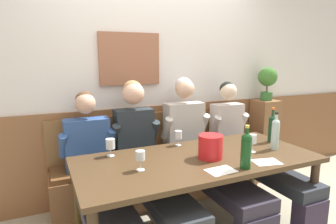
# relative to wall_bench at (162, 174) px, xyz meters

# --- Properties ---
(room_wall_back) EXTENTS (6.80, 0.12, 2.80)m
(room_wall_back) POSITION_rel_wall_bench_xyz_m (-0.00, 0.26, 1.12)
(room_wall_back) COLOR silver
(room_wall_back) RESTS_ON ground
(wood_wainscot_panel) EXTENTS (6.80, 0.03, 1.01)m
(wood_wainscot_panel) POSITION_rel_wall_bench_xyz_m (0.00, 0.21, 0.22)
(wood_wainscot_panel) COLOR brown
(wood_wainscot_panel) RESTS_ON ground
(wall_bench) EXTENTS (2.30, 0.42, 0.94)m
(wall_bench) POSITION_rel_wall_bench_xyz_m (0.00, 0.00, 0.00)
(wall_bench) COLOR brown
(wall_bench) RESTS_ON ground
(dining_table) EXTENTS (2.00, 0.91, 0.72)m
(dining_table) POSITION_rel_wall_bench_xyz_m (0.00, -0.76, 0.37)
(dining_table) COLOR #45301C
(dining_table) RESTS_ON ground
(person_center_left_seat) EXTENTS (0.52, 1.37, 1.23)m
(person_center_left_seat) POSITION_rel_wall_bench_xyz_m (-0.78, -0.45, 0.30)
(person_center_left_seat) COLOR #342C3A
(person_center_left_seat) RESTS_ON ground
(person_center_right_seat) EXTENTS (0.48, 1.39, 1.32)m
(person_center_right_seat) POSITION_rel_wall_bench_xyz_m (-0.31, -0.40, 0.36)
(person_center_right_seat) COLOR #2E2833
(person_center_right_seat) RESTS_ON ground
(person_right_seat) EXTENTS (0.53, 1.38, 1.33)m
(person_right_seat) POSITION_rel_wall_bench_xyz_m (0.26, -0.41, 0.35)
(person_right_seat) COLOR #2B2635
(person_right_seat) RESTS_ON ground
(person_left_seat) EXTENTS (0.47, 1.37, 1.27)m
(person_left_seat) POSITION_rel_wall_bench_xyz_m (0.82, -0.43, 0.32)
(person_left_seat) COLOR #2E2537
(person_left_seat) RESTS_ON ground
(ice_bucket) EXTENTS (0.20, 0.20, 0.19)m
(ice_bucket) POSITION_rel_wall_bench_xyz_m (0.09, -0.81, 0.54)
(ice_bucket) COLOR red
(ice_bucket) RESTS_ON dining_table
(wine_bottle_amber_mid) EXTENTS (0.08, 0.08, 0.33)m
(wine_bottle_amber_mid) POSITION_rel_wall_bench_xyz_m (0.20, -1.11, 0.59)
(wine_bottle_amber_mid) COLOR #124018
(wine_bottle_amber_mid) RESTS_ON dining_table
(wine_bottle_green_tall) EXTENTS (0.07, 0.07, 0.34)m
(wine_bottle_green_tall) POSITION_rel_wall_bench_xyz_m (0.74, -0.86, 0.59)
(wine_bottle_green_tall) COLOR #ACC9C1
(wine_bottle_green_tall) RESTS_ON dining_table
(wine_bottle_clear_water) EXTENTS (0.07, 0.07, 0.34)m
(wine_bottle_clear_water) POSITION_rel_wall_bench_xyz_m (0.88, -0.67, 0.59)
(wine_bottle_clear_water) COLOR #163D23
(wine_bottle_clear_water) RESTS_ON dining_table
(wine_glass_center_front) EXTENTS (0.08, 0.08, 0.15)m
(wine_glass_center_front) POSITION_rel_wall_bench_xyz_m (-0.65, -0.43, 0.54)
(wine_glass_center_front) COLOR silver
(wine_glass_center_front) RESTS_ON dining_table
(wine_glass_near_bucket) EXTENTS (0.06, 0.06, 0.16)m
(wine_glass_near_bucket) POSITION_rel_wall_bench_xyz_m (0.50, -0.84, 0.56)
(wine_glass_near_bucket) COLOR silver
(wine_glass_near_bucket) RESTS_ON dining_table
(wine_glass_center_rear) EXTENTS (0.07, 0.07, 0.14)m
(wine_glass_center_rear) POSITION_rel_wall_bench_xyz_m (-0.00, -0.39, 0.54)
(wine_glass_center_rear) COLOR silver
(wine_glass_center_rear) RESTS_ON dining_table
(wine_glass_left_end) EXTENTS (0.07, 0.07, 0.15)m
(wine_glass_left_end) POSITION_rel_wall_bench_xyz_m (-0.52, -0.83, 0.55)
(wine_glass_left_end) COLOR silver
(wine_glass_left_end) RESTS_ON dining_table
(tasting_sheet_left_guest) EXTENTS (0.24, 0.19, 0.00)m
(tasting_sheet_left_guest) POSITION_rel_wall_bench_xyz_m (0.44, -1.08, 0.44)
(tasting_sheet_left_guest) COLOR white
(tasting_sheet_left_guest) RESTS_ON dining_table
(tasting_sheet_right_guest) EXTENTS (0.22, 0.16, 0.00)m
(tasting_sheet_right_guest) POSITION_rel_wall_bench_xyz_m (0.01, -1.08, 0.44)
(tasting_sheet_right_guest) COLOR white
(tasting_sheet_right_guest) RESTS_ON dining_table
(corner_pedestal) EXTENTS (0.28, 0.28, 1.00)m
(corner_pedestal) POSITION_rel_wall_bench_xyz_m (1.45, 0.03, 0.22)
(corner_pedestal) COLOR brown
(corner_pedestal) RESTS_ON ground
(potted_plant) EXTENTS (0.24, 0.24, 0.41)m
(potted_plant) POSITION_rel_wall_bench_xyz_m (1.45, 0.03, 0.98)
(potted_plant) COLOR #2F632C
(potted_plant) RESTS_ON corner_pedestal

